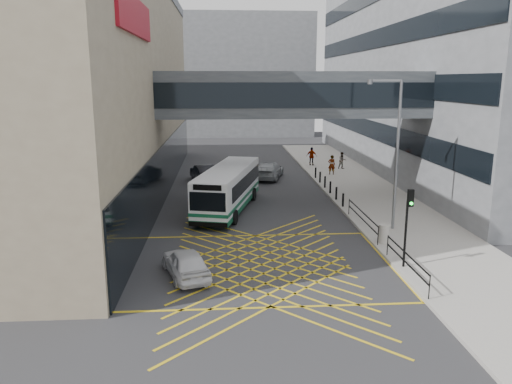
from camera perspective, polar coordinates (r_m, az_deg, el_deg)
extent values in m
plane|color=#333335|center=(23.62, 0.66, -8.32)|extent=(120.00, 120.00, 0.00)
cube|color=black|center=(38.75, -10.05, 2.91)|extent=(0.10, 41.50, 4.00)
cube|color=maroon|center=(26.48, -13.64, 18.94)|extent=(0.18, 9.00, 1.80)
cube|color=slate|center=(52.71, 26.13, 13.13)|extent=(24.00, 44.00, 20.00)
cube|color=black|center=(48.18, 12.80, 7.09)|extent=(0.10, 43.50, 1.60)
cube|color=black|center=(47.97, 13.04, 11.85)|extent=(0.10, 43.50, 1.60)
cube|color=black|center=(48.10, 13.29, 16.61)|extent=(0.10, 43.50, 1.60)
cube|color=slate|center=(81.97, -4.13, 13.08)|extent=(28.00, 16.00, 18.00)
cube|color=#43484D|center=(34.31, 4.18, 11.06)|extent=(20.00, 4.00, 3.00)
cube|color=black|center=(32.32, 4.69, 10.95)|extent=(19.50, 0.06, 1.60)
cube|color=black|center=(36.32, 3.74, 11.16)|extent=(19.50, 0.06, 1.60)
cube|color=#AAA59C|center=(39.41, 12.07, 0.14)|extent=(6.00, 54.00, 0.16)
cube|color=gold|center=(23.62, 0.66, -8.31)|extent=(12.00, 9.00, 0.01)
cube|color=white|center=(32.88, -3.20, 0.54)|extent=(4.65, 10.28, 2.46)
cube|color=#115635|center=(33.12, -3.18, -1.27)|extent=(4.69, 10.33, 0.31)
cube|color=#115635|center=(33.01, -3.19, -0.46)|extent=(4.71, 10.33, 0.20)
cube|color=black|center=(33.33, -2.99, 1.28)|extent=(4.39, 9.06, 0.96)
cube|color=black|center=(28.12, -5.55, -1.12)|extent=(2.05, 0.58, 1.09)
cube|color=black|center=(27.91, -5.60, 0.50)|extent=(1.61, 0.45, 0.32)
cube|color=white|center=(32.64, -3.23, 2.67)|extent=(4.61, 10.19, 0.09)
cube|color=black|center=(28.44, -5.51, -3.72)|extent=(2.23, 0.64, 0.27)
cube|color=black|center=(37.89, -1.43, 0.51)|extent=(2.23, 0.64, 0.27)
cylinder|color=black|center=(30.36, -6.72, -2.69)|extent=(0.47, 0.95, 0.91)
cylinder|color=black|center=(29.78, -2.48, -2.91)|extent=(0.47, 0.95, 0.91)
cylinder|color=black|center=(36.15, -3.88, -0.12)|extent=(0.47, 0.95, 0.91)
cylinder|color=black|center=(35.67, -0.30, -0.27)|extent=(0.47, 0.95, 0.91)
imported|color=silver|center=(22.27, -8.04, -7.98)|extent=(2.88, 4.43, 1.31)
imported|color=black|center=(42.37, -5.94, 2.16)|extent=(3.07, 5.11, 1.50)
imported|color=gray|center=(43.61, 1.47, 2.57)|extent=(3.34, 5.41, 1.57)
cylinder|color=black|center=(23.46, 16.72, -4.64)|extent=(0.13, 0.13, 3.08)
cube|color=black|center=(22.85, 17.25, -0.66)|extent=(0.28, 0.21, 0.77)
sphere|color=#19E533|center=(22.83, 17.33, -1.26)|extent=(0.17, 0.17, 0.14)
cylinder|color=slate|center=(28.78, 15.81, 3.90)|extent=(0.21, 0.21, 8.28)
cube|color=slate|center=(28.46, 14.62, 12.25)|extent=(1.61, 0.60, 0.10)
cylinder|color=slate|center=(28.46, 12.91, 12.18)|extent=(0.36, 0.36, 0.26)
cylinder|color=#ADA89E|center=(26.88, 14.42, -4.62)|extent=(0.57, 0.57, 0.99)
cube|color=black|center=(22.71, 16.86, -6.79)|extent=(0.05, 5.00, 0.05)
cube|color=black|center=(22.84, 16.79, -7.73)|extent=(0.05, 5.00, 0.05)
cube|color=black|center=(29.06, 12.07, -2.25)|extent=(0.05, 6.00, 0.05)
cube|color=black|center=(29.16, 12.03, -3.01)|extent=(0.05, 6.00, 0.05)
cylinder|color=black|center=(20.71, 19.21, -10.22)|extent=(0.04, 0.04, 1.00)
cylinder|color=black|center=(25.07, 14.80, -5.89)|extent=(0.04, 0.04, 1.00)
cylinder|color=black|center=(26.42, 13.78, -4.87)|extent=(0.04, 0.04, 1.00)
cylinder|color=black|center=(31.97, 10.58, -1.65)|extent=(0.04, 0.04, 1.00)
cylinder|color=black|center=(33.88, 9.92, -0.89)|extent=(0.14, 0.14, 0.90)
cylinder|color=black|center=(35.78, 9.17, -0.14)|extent=(0.14, 0.14, 0.90)
cylinder|color=black|center=(37.68, 8.49, 0.54)|extent=(0.14, 0.14, 0.90)
cylinder|color=black|center=(39.60, 7.89, 1.15)|extent=(0.14, 0.14, 0.90)
cylinder|color=black|center=(41.52, 7.33, 1.70)|extent=(0.14, 0.14, 0.90)
cylinder|color=black|center=(43.45, 6.83, 2.21)|extent=(0.14, 0.14, 0.90)
imported|color=gray|center=(45.13, 8.64, 3.09)|extent=(0.71, 0.52, 1.74)
imported|color=gray|center=(48.15, 9.83, 3.56)|extent=(0.84, 0.57, 1.59)
imported|color=gray|center=(49.78, 6.39, 4.08)|extent=(1.16, 0.85, 1.78)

